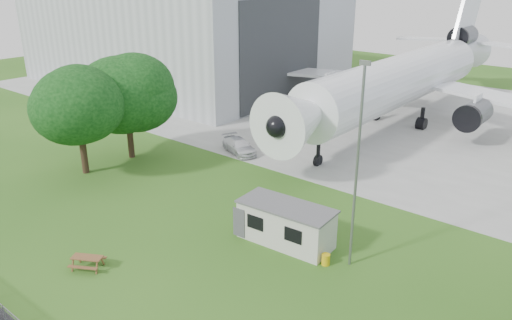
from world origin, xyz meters
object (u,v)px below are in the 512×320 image
Objects in this scene: hangar at (182,19)px; airliner at (405,77)px; picnic_west at (88,268)px; site_cabin at (286,224)px.

hangar is 36.21m from airliner.
picnic_west is at bearing -92.15° from airliner.
airliner is 26.52× the size of picnic_west.
site_cabin is at bearing -79.18° from airliner.
airliner is (35.97, -0.14, -4.14)m from hangar.
hangar is 53.62m from picnic_west.
hangar reaches higher than site_cabin.
airliner reaches higher than picnic_west.
site_cabin is (5.74, -30.02, -3.96)m from airliner.
hangar reaches higher than picnic_west.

